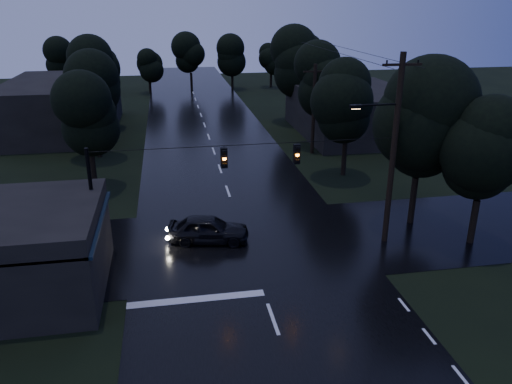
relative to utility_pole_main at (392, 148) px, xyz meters
name	(u,v)px	position (x,y,z in m)	size (l,w,h in m)	color
main_road	(214,151)	(-7.41, 19.00, -5.26)	(12.00, 120.00, 0.02)	black
cross_street	(246,243)	(-7.41, 1.00, -5.26)	(60.00, 9.00, 0.02)	black
building_far_right	(352,111)	(6.59, 23.00, -3.06)	(10.00, 14.00, 4.40)	black
building_far_left	(63,106)	(-21.41, 29.00, -2.76)	(10.00, 16.00, 5.00)	black
utility_pole_main	(392,148)	(0.00, 0.00, 0.00)	(3.50, 0.30, 10.00)	black
utility_pole_far	(314,108)	(0.89, 17.00, -1.38)	(2.00, 0.30, 7.50)	black
anchor_pole_left	(94,209)	(-14.91, 0.00, -2.26)	(0.18, 0.18, 6.00)	black
span_signals	(260,155)	(-6.85, -0.01, -0.01)	(15.00, 0.37, 1.12)	black
tree_corner_near	(422,123)	(2.59, 2.00, 0.74)	(4.48, 4.48, 9.44)	black
tree_corner_far	(486,149)	(4.59, -1.00, -0.02)	(3.92, 3.92, 8.26)	black
tree_left_a	(87,115)	(-16.41, 11.00, -0.02)	(3.92, 3.92, 8.26)	black
tree_left_b	(92,90)	(-17.01, 19.00, 0.36)	(4.20, 4.20, 8.85)	black
tree_left_c	(98,69)	(-17.61, 29.00, 0.74)	(4.48, 4.48, 9.44)	black
tree_right_a	(348,100)	(1.59, 11.00, 0.36)	(4.20, 4.20, 8.85)	black
tree_right_b	(323,79)	(2.19, 19.00, 0.74)	(4.48, 4.48, 9.44)	black
tree_right_c	(300,61)	(2.79, 29.00, 1.11)	(4.76, 4.76, 10.03)	black
car	(208,229)	(-9.38, 1.60, -4.52)	(1.75, 4.34, 1.48)	black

